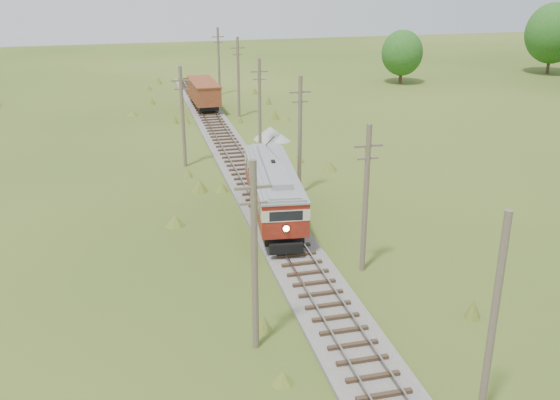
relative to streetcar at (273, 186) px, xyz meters
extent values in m
cube|color=#605B54|center=(0.00, 7.92, -2.49)|extent=(3.60, 96.00, 0.25)
cube|color=#726659|center=(-0.72, 7.92, -2.13)|extent=(0.08, 96.00, 0.17)
cube|color=#726659|center=(0.72, 7.92, -2.13)|extent=(0.08, 96.00, 0.17)
cube|color=#2D2116|center=(0.00, 7.92, -2.28)|extent=(2.40, 96.00, 0.16)
cube|color=black|center=(0.00, 0.00, -1.60)|extent=(3.59, 11.23, 0.45)
cube|color=maroon|center=(0.00, 0.00, -0.60)|extent=(4.12, 12.23, 1.10)
cube|color=beige|center=(0.00, 0.00, 0.29)|extent=(4.15, 12.29, 0.70)
cube|color=black|center=(0.00, 0.00, 0.29)|extent=(4.12, 11.76, 0.55)
cube|color=maroon|center=(0.00, 0.00, 0.79)|extent=(4.12, 12.23, 0.30)
cube|color=gray|center=(0.00, 0.00, 1.12)|extent=(4.19, 12.36, 0.38)
cube|color=gray|center=(0.00, 0.00, 1.46)|extent=(2.25, 9.08, 0.40)
sphere|color=#FFF2BF|center=(-0.68, -6.04, -0.45)|extent=(0.36, 0.36, 0.36)
cylinder|color=black|center=(0.20, 1.79, 2.59)|extent=(0.58, 4.63, 1.93)
cylinder|color=black|center=(-1.25, -4.42, -1.65)|extent=(0.21, 0.81, 0.80)
cylinder|color=black|center=(0.24, -4.59, -1.65)|extent=(0.21, 0.81, 0.80)
cylinder|color=black|center=(-0.24, 4.60, -1.65)|extent=(0.21, 0.81, 0.80)
cylinder|color=black|center=(1.25, 4.43, -1.65)|extent=(0.21, 0.81, 0.80)
cube|color=black|center=(0.00, 35.34, -1.68)|extent=(2.39, 7.70, 0.53)
cube|color=brown|center=(0.00, 35.34, -0.35)|extent=(2.96, 8.56, 2.13)
cube|color=brown|center=(0.00, 35.34, 0.76)|extent=(3.02, 8.73, 0.13)
cylinder|color=black|center=(-0.74, 32.78, -1.63)|extent=(0.15, 0.85, 0.85)
cylinder|color=black|center=(0.86, 32.81, -1.63)|extent=(0.15, 0.85, 0.85)
cylinder|color=black|center=(-0.86, 37.88, -1.63)|extent=(0.15, 0.85, 0.85)
cylinder|color=black|center=(0.74, 37.91, -1.63)|extent=(0.15, 0.85, 0.85)
cone|color=gray|center=(4.66, 20.73, -1.98)|extent=(3.36, 3.36, 1.26)
cone|color=gray|center=(5.50, 19.68, -2.25)|extent=(1.89, 1.89, 0.73)
cylinder|color=brown|center=(3.10, -21.08, 1.79)|extent=(0.30, 0.30, 8.80)
cylinder|color=brown|center=(3.30, -8.08, 1.69)|extent=(0.30, 0.30, 8.60)
cube|color=brown|center=(3.30, -8.08, 4.79)|extent=(1.60, 0.12, 0.12)
cube|color=brown|center=(3.30, -8.08, 4.09)|extent=(1.20, 0.10, 0.10)
cylinder|color=brown|center=(3.20, 4.92, 1.89)|extent=(0.30, 0.30, 9.00)
cube|color=brown|center=(3.20, 4.92, 5.19)|extent=(1.60, 0.12, 0.12)
cube|color=brown|center=(3.20, 4.92, 4.49)|extent=(1.20, 0.10, 0.10)
cylinder|color=brown|center=(3.00, 17.92, 1.59)|extent=(0.30, 0.30, 8.40)
cube|color=brown|center=(3.00, 17.92, 4.59)|extent=(1.60, 0.12, 0.12)
cube|color=brown|center=(3.00, 17.92, 3.89)|extent=(1.20, 0.10, 0.10)
cylinder|color=brown|center=(3.40, 30.92, 1.84)|extent=(0.30, 0.30, 8.90)
cube|color=brown|center=(3.40, 30.92, 5.09)|extent=(1.60, 0.12, 0.12)
cube|color=brown|center=(3.40, 30.92, 4.39)|extent=(1.20, 0.10, 0.10)
cylinder|color=brown|center=(3.20, 43.92, 1.74)|extent=(0.30, 0.30, 8.70)
cube|color=brown|center=(3.20, 43.92, 4.89)|extent=(1.60, 0.12, 0.12)
cube|color=brown|center=(3.20, 43.92, 4.19)|extent=(1.20, 0.10, 0.10)
cylinder|color=brown|center=(-4.20, -14.08, 1.89)|extent=(0.30, 0.30, 9.00)
cube|color=brown|center=(-4.20, -14.08, 5.19)|extent=(1.60, 0.12, 0.12)
cube|color=brown|center=(-4.20, -14.08, 4.49)|extent=(1.20, 0.10, 0.10)
cylinder|color=brown|center=(-4.50, 13.92, 1.69)|extent=(0.30, 0.30, 8.60)
cube|color=brown|center=(-4.50, 13.92, 4.79)|extent=(1.60, 0.12, 0.12)
cube|color=brown|center=(-4.50, 13.92, 4.09)|extent=(1.20, 0.10, 0.10)
cylinder|color=#38281C|center=(56.00, 47.92, -0.81)|extent=(0.50, 0.50, 3.60)
ellipsoid|color=#214B16|center=(56.00, 47.92, 3.59)|extent=(8.40, 8.40, 9.24)
cylinder|color=#38281C|center=(30.00, 45.92, -1.35)|extent=(0.50, 0.50, 2.52)
ellipsoid|color=#214B16|center=(30.00, 45.92, 1.73)|extent=(5.88, 5.88, 6.47)
camera|label=1|loc=(-9.04, -37.97, 13.97)|focal=40.00mm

